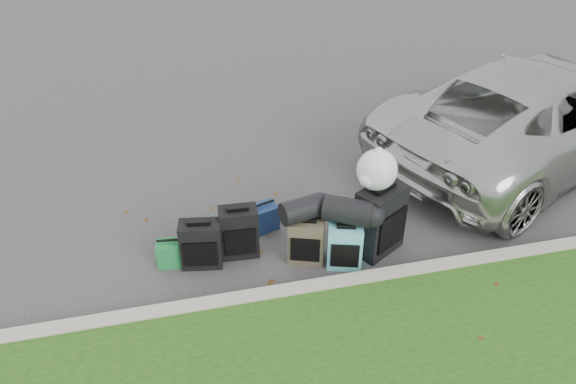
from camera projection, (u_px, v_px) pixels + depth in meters
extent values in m
plane|color=#383535|center=(300.00, 237.00, 6.87)|extent=(120.00, 120.00, 0.00)
cube|color=#9E937F|center=(322.00, 288.00, 6.02)|extent=(120.00, 0.18, 0.15)
imported|color=#B7B7B2|center=(535.00, 112.00, 8.12)|extent=(5.69, 4.20, 1.44)
cube|color=black|center=(201.00, 244.00, 6.31)|extent=(0.49, 0.32, 0.57)
cube|color=black|center=(239.00, 232.00, 6.45)|extent=(0.45, 0.29, 0.63)
cube|color=#3D3827|center=(306.00, 240.00, 6.38)|extent=(0.46, 0.37, 0.55)
cube|color=#4DA2AB|center=(345.00, 247.00, 6.29)|extent=(0.43, 0.33, 0.55)
cube|color=black|center=(380.00, 220.00, 6.45)|extent=(0.66, 0.58, 0.85)
cube|color=#1A7836|center=(169.00, 253.00, 6.38)|extent=(0.29, 0.24, 0.30)
cube|color=navy|center=(264.00, 217.00, 6.94)|extent=(0.37, 0.33, 0.33)
cylinder|color=black|center=(303.00, 209.00, 6.18)|extent=(0.55, 0.37, 0.27)
cylinder|color=black|center=(348.00, 211.00, 6.13)|extent=(0.61, 0.52, 0.30)
sphere|color=white|center=(377.00, 170.00, 6.12)|extent=(0.45, 0.45, 0.45)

